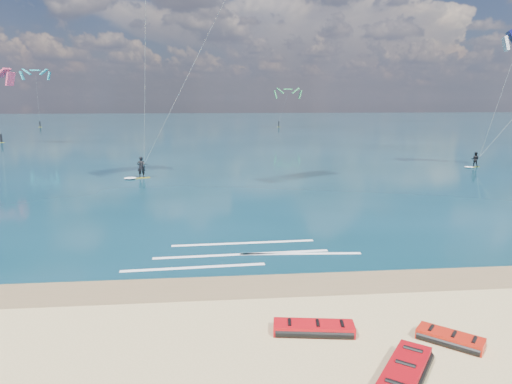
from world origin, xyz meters
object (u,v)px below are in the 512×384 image
Objects in this scene: packed_kite_left at (313,333)px; kitesurfer_far at (512,92)px; kitesurfer_main at (163,65)px; packed_kite_right at (403,380)px; packed_kite_mid at (450,343)px.

kitesurfer_far reaches higher than packed_kite_left.
packed_kite_right is at bearing -95.57° from kitesurfer_main.
packed_kite_left is 3.11m from packed_kite_right.
packed_kite_left is 39.59m from kitesurfer_far.
packed_kite_left is 0.18× the size of kitesurfer_far.
packed_kite_mid is (3.85, -0.95, 0.00)m from packed_kite_left.
packed_kite_mid is at bearing -90.33° from kitesurfer_main.
packed_kite_right is at bearing -146.90° from kitesurfer_far.
packed_kite_mid is at bearing -145.81° from kitesurfer_far.
kitesurfer_far is at bearing 57.44° from packed_kite_left.
packed_kite_right is 29.47m from kitesurfer_main.
packed_kite_right reaches higher than packed_kite_mid.
packed_kite_mid is 0.11× the size of kitesurfer_main.
packed_kite_left is at bearing -153.28° from packed_kite_mid.
kitesurfer_main is at bearing 54.51° from packed_kite_right.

